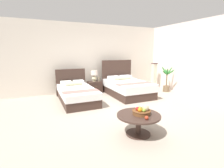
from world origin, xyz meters
TOP-DOWN VIEW (x-y plane):
  - ground_plane at (0.00, 0.00)m, footprint 10.36×9.30m
  - wall_back at (0.00, 2.85)m, footprint 10.36×0.12m
  - wall_side_right at (3.38, 0.40)m, footprint 0.12×4.90m
  - bed_near_window at (-1.01, 1.44)m, footprint 1.17×2.14m
  - bed_near_corner at (1.01, 1.44)m, footprint 1.41×2.09m
  - nightstand at (-0.01, 2.40)m, footprint 0.58×0.42m
  - table_lamp at (-0.01, 2.42)m, footprint 0.27×0.27m
  - vase at (0.16, 2.36)m, footprint 0.09×0.09m
  - coffee_table at (-0.41, -1.52)m, footprint 0.90×0.90m
  - fruit_bowl at (-0.35, -1.54)m, footprint 0.38×0.38m
  - loose_apple at (-0.43, -1.81)m, footprint 0.07×0.07m
  - floor_lamp_corner at (2.90, 2.13)m, footprint 0.23×0.23m
  - potted_palm at (2.89, 1.27)m, footprint 0.56×0.56m

SIDE VIEW (x-z plane):
  - ground_plane at x=0.00m, z-range -0.02..0.00m
  - nightstand at x=-0.01m, z-range 0.00..0.49m
  - bed_near_window at x=-1.01m, z-range -0.25..0.80m
  - bed_near_corner at x=1.01m, z-range -0.35..1.01m
  - coffee_table at x=-0.41m, z-range 0.11..0.55m
  - potted_palm at x=2.89m, z-range -0.20..0.89m
  - loose_apple at x=-0.43m, z-range 0.44..0.51m
  - fruit_bowl at x=-0.35m, z-range 0.40..0.61m
  - vase at x=0.16m, z-range 0.49..0.67m
  - floor_lamp_corner at x=2.90m, z-range 0.00..1.19m
  - table_lamp at x=-0.01m, z-range 0.52..0.96m
  - wall_back at x=0.00m, z-range 0.00..2.89m
  - wall_side_right at x=3.38m, z-range 0.00..2.89m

